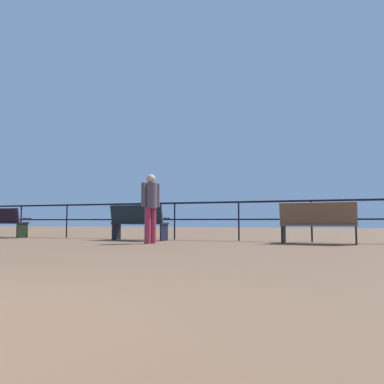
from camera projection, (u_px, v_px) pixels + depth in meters
The scene contains 5 objects.
pier_railing at pixel (239, 212), 10.09m from camera, with size 22.59×0.05×1.07m.
bench_far_left at pixel (3, 221), 11.87m from camera, with size 1.48×0.72×0.93m.
bench_near_left at pixel (138, 220), 10.24m from camera, with size 1.66×0.70×0.97m.
bench_near_right at pixel (318, 221), 8.63m from camera, with size 1.72×0.75×0.96m.
person_by_bench at pixel (151, 204), 8.79m from camera, with size 0.31×0.48×1.63m.
Camera 1 is at (2.25, -0.95, 0.52)m, focal length 34.88 mm.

